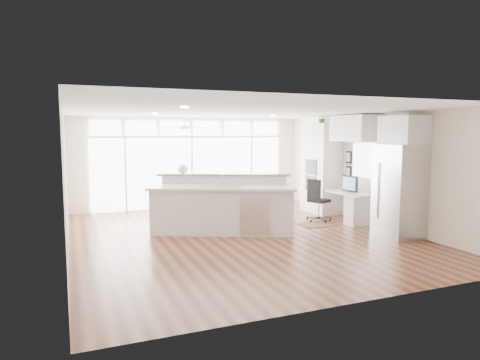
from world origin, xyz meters
name	(u,v)px	position (x,y,z in m)	size (l,w,h in m)	color
floor	(241,236)	(0.00, 0.00, -0.01)	(7.00, 8.00, 0.02)	#442214
ceiling	(241,111)	(0.00, 0.00, 2.70)	(7.00, 8.00, 0.02)	white
wall_back	(191,163)	(0.00, 4.00, 1.35)	(7.00, 0.04, 2.70)	silver
wall_front	(358,202)	(0.00, -4.00, 1.35)	(7.00, 0.04, 2.70)	silver
wall_left	(66,181)	(-3.50, 0.00, 1.35)	(0.04, 8.00, 2.70)	silver
wall_right	(373,169)	(3.50, 0.00, 1.35)	(0.04, 8.00, 2.70)	silver
glass_wall	(192,173)	(0.00, 3.94, 1.05)	(5.80, 0.06, 2.08)	white
transom_row	(191,128)	(0.00, 3.94, 2.38)	(5.90, 0.06, 0.40)	white
desk_window	(364,160)	(3.46, 0.30, 1.55)	(0.04, 0.85, 0.85)	white
ceiling_fan	(184,124)	(-0.50, 2.80, 2.48)	(1.16, 1.16, 0.32)	silver
recessed_lights	(238,112)	(0.00, 0.20, 2.68)	(3.40, 3.00, 0.02)	white
oven_cabinet	(321,168)	(3.17, 1.80, 1.25)	(0.64, 1.20, 2.50)	silver
desk_nook	(352,207)	(3.13, 0.30, 0.38)	(0.72, 1.30, 0.76)	silver
upper_cabinets	(355,128)	(3.17, 0.30, 2.35)	(0.64, 1.30, 0.64)	silver
refrigerator	(399,191)	(3.11, -1.35, 1.00)	(0.76, 0.90, 2.00)	#B2B3B7
fridge_cabinet	(404,130)	(3.17, -1.35, 2.30)	(0.64, 0.90, 0.60)	silver
framed_photos	(349,165)	(3.46, 0.92, 1.40)	(0.06, 0.22, 0.80)	black
kitchen_island	(222,204)	(-0.27, 0.45, 0.65)	(3.26, 1.23, 1.29)	silver
rug	(317,224)	(2.17, 0.39, 0.01)	(0.93, 0.67, 0.01)	#382311
office_chair	(319,200)	(2.44, 0.73, 0.54)	(0.56, 0.52, 1.08)	black
fishbowl	(183,169)	(-0.97, 1.20, 1.41)	(0.23, 0.23, 0.23)	white
monitor	(350,184)	(3.05, 0.30, 0.98)	(0.09, 0.53, 0.44)	black
keyboard	(344,192)	(2.88, 0.30, 0.77)	(0.13, 0.33, 0.02)	silver
potted_plant	(322,119)	(3.17, 1.80, 2.63)	(0.29, 0.32, 0.25)	#335A26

